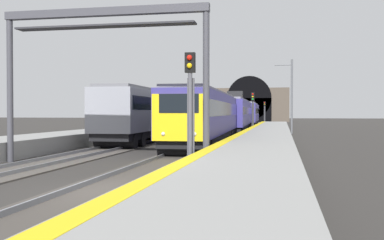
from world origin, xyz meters
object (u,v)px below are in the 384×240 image
Objects in this scene: train_main_approaching at (235,114)px; overhead_signal_gantry at (104,44)px; railway_signal_far at (265,111)px; train_adjacent_platform at (198,112)px; railway_signal_near at (190,102)px; railway_signal_mid at (253,108)px; catenary_mast_far at (292,96)px.

overhead_signal_gantry is (-31.30, 2.58, 3.19)m from train_main_approaching.
overhead_signal_gantry is (-69.41, 4.38, 2.74)m from railway_signal_far.
train_adjacent_platform is at bearing -139.29° from train_main_approaching.
overhead_signal_gantry is at bearing -117.83° from railway_signal_near.
train_main_approaching is at bearing -138.98° from train_adjacent_platform.
railway_signal_mid is (36.45, 0.00, 0.11)m from railway_signal_near.
train_main_approaching reaches higher than railway_signal_far.
train_adjacent_platform reaches higher than railway_signal_near.
overhead_signal_gantry is 31.70m from catenary_mast_far.
train_main_approaching is 7.68m from train_adjacent_platform.
catenary_mast_far is at bearing 80.54° from train_main_approaching.
railway_signal_near reaches higher than railway_signal_far.
railway_signal_mid is at bearing 0.00° from railway_signal_far.
catenary_mast_far is (-38.95, -4.32, 1.48)m from railway_signal_far.
train_main_approaching is at bearing -32.49° from railway_signal_mid.
catenary_mast_far is (30.45, -8.70, -1.26)m from overhead_signal_gantry.
overhead_signal_gantry is (2.31, 4.38, 2.62)m from railway_signal_near.
catenary_mast_far reaches higher than train_main_approaching.
railway_signal_near is 0.48× the size of overhead_signal_gantry.
train_main_approaching is at bearing -2.71° from railway_signal_far.
railway_signal_mid is at bearing -180.00° from railway_signal_near.
railway_signal_mid reaches higher than railway_signal_near.
train_adjacent_platform is 13.46× the size of railway_signal_near.
railway_signal_far is 0.55× the size of catenary_mast_far.
overhead_signal_gantry reaches higher than train_main_approaching.
railway_signal_near is 71.72m from railway_signal_far.
railway_signal_mid is at bearing 145.95° from train_main_approaching.
railway_signal_far is at bearing -180.00° from railway_signal_mid.
train_adjacent_platform is at bearing -112.24° from railway_signal_mid.
train_main_approaching is 3.43m from railway_signal_mid.
train_main_approaching is 6.48m from catenary_mast_far.
overhead_signal_gantry is (-34.13, 4.38, 2.50)m from railway_signal_mid.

